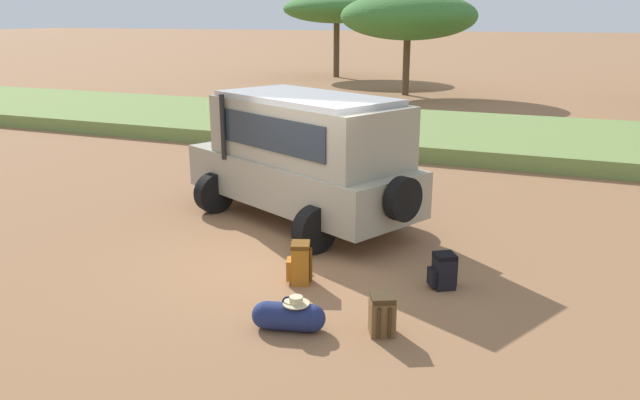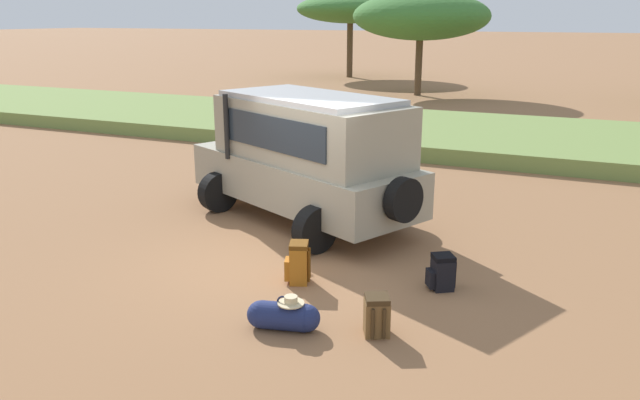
% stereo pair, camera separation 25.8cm
% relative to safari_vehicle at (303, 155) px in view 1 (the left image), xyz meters
% --- Properties ---
extents(ground_plane, '(320.00, 320.00, 0.00)m').
position_rel_safari_vehicle_xyz_m(ground_plane, '(0.40, -1.92, -1.29)').
color(ground_plane, '#936642').
extents(grass_bank, '(120.00, 7.00, 0.44)m').
position_rel_safari_vehicle_xyz_m(grass_bank, '(0.40, 9.21, -1.07)').
color(grass_bank, olive).
rests_on(grass_bank, ground_plane).
extents(safari_vehicle, '(5.36, 3.90, 2.44)m').
position_rel_safari_vehicle_xyz_m(safari_vehicle, '(0.00, 0.00, 0.00)').
color(safari_vehicle, gray).
rests_on(safari_vehicle, ground_plane).
extents(backpack_beside_front_wheel, '(0.43, 0.41, 0.63)m').
position_rel_safari_vehicle_xyz_m(backpack_beside_front_wheel, '(1.13, -2.72, -0.99)').
color(backpack_beside_front_wheel, '#B26619').
rests_on(backpack_beside_front_wheel, ground_plane).
extents(backpack_cluster_center, '(0.40, 0.45, 0.52)m').
position_rel_safari_vehicle_xyz_m(backpack_cluster_center, '(2.71, -3.75, -1.04)').
color(backpack_cluster_center, brown).
rests_on(backpack_cluster_center, ground_plane).
extents(backpack_near_rear_wheel, '(0.45, 0.42, 0.52)m').
position_rel_safari_vehicle_xyz_m(backpack_near_rear_wheel, '(3.14, -2.09, -1.04)').
color(backpack_near_rear_wheel, black).
rests_on(backpack_near_rear_wheel, ground_plane).
extents(duffel_bag_low_black_case, '(0.93, 0.49, 0.46)m').
position_rel_safari_vehicle_xyz_m(duffel_bag_low_black_case, '(1.60, -4.11, -1.11)').
color(duffel_bag_low_black_case, navy).
rests_on(duffel_bag_low_black_case, ground_plane).
extents(acacia_tree_far_left, '(6.86, 6.58, 5.18)m').
position_rel_safari_vehicle_xyz_m(acacia_tree_far_left, '(-9.96, 28.07, 2.97)').
color(acacia_tree_far_left, brown).
rests_on(acacia_tree_far_left, ground_plane).
extents(acacia_tree_left_mid, '(6.70, 5.92, 4.97)m').
position_rel_safari_vehicle_xyz_m(acacia_tree_left_mid, '(-3.33, 20.41, 2.52)').
color(acacia_tree_left_mid, brown).
rests_on(acacia_tree_left_mid, ground_plane).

